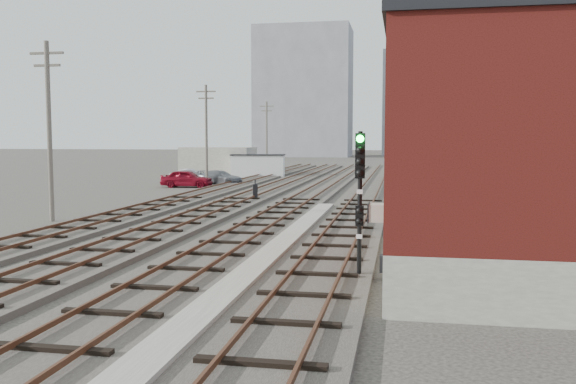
% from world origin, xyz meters
% --- Properties ---
extents(ground, '(320.00, 320.00, 0.00)m').
position_xyz_m(ground, '(0.00, 60.00, 0.00)').
color(ground, '#282621').
rests_on(ground, ground).
extents(track_right, '(3.20, 90.00, 0.39)m').
position_xyz_m(track_right, '(2.50, 39.00, 0.11)').
color(track_right, '#332D28').
rests_on(track_right, ground).
extents(track_mid_right, '(3.20, 90.00, 0.39)m').
position_xyz_m(track_mid_right, '(-1.50, 39.00, 0.11)').
color(track_mid_right, '#332D28').
rests_on(track_mid_right, ground).
extents(track_mid_left, '(3.20, 90.00, 0.39)m').
position_xyz_m(track_mid_left, '(-5.50, 39.00, 0.11)').
color(track_mid_left, '#332D28').
rests_on(track_mid_left, ground).
extents(track_left, '(3.20, 90.00, 0.39)m').
position_xyz_m(track_left, '(-9.50, 39.00, 0.11)').
color(track_left, '#332D28').
rests_on(track_left, ground).
extents(platform_curb, '(0.90, 28.00, 0.26)m').
position_xyz_m(platform_curb, '(0.50, 14.00, 0.13)').
color(platform_curb, gray).
rests_on(platform_curb, ground).
extents(brick_building, '(6.54, 12.20, 7.22)m').
position_xyz_m(brick_building, '(7.50, 12.00, 3.63)').
color(brick_building, gray).
rests_on(brick_building, ground).
extents(lattice_tower, '(1.60, 1.60, 15.00)m').
position_xyz_m(lattice_tower, '(5.50, 35.00, 7.50)').
color(lattice_tower, black).
rests_on(lattice_tower, ground).
extents(utility_pole_left_a, '(1.80, 0.24, 9.00)m').
position_xyz_m(utility_pole_left_a, '(-12.50, 20.00, 4.80)').
color(utility_pole_left_a, '#595147').
rests_on(utility_pole_left_a, ground).
extents(utility_pole_left_b, '(1.80, 0.24, 9.00)m').
position_xyz_m(utility_pole_left_b, '(-12.50, 45.00, 4.80)').
color(utility_pole_left_b, '#595147').
rests_on(utility_pole_left_b, ground).
extents(utility_pole_left_c, '(1.80, 0.24, 9.00)m').
position_xyz_m(utility_pole_left_c, '(-12.50, 70.00, 4.80)').
color(utility_pole_left_c, '#595147').
rests_on(utility_pole_left_c, ground).
extents(utility_pole_right_a, '(1.80, 0.24, 9.00)m').
position_xyz_m(utility_pole_right_a, '(6.50, 28.00, 4.80)').
color(utility_pole_right_a, '#595147').
rests_on(utility_pole_right_a, ground).
extents(utility_pole_right_b, '(1.80, 0.24, 9.00)m').
position_xyz_m(utility_pole_right_b, '(6.50, 58.00, 4.80)').
color(utility_pole_right_b, '#595147').
rests_on(utility_pole_right_b, ground).
extents(apartment_left, '(22.00, 14.00, 30.00)m').
position_xyz_m(apartment_left, '(-18.00, 135.00, 15.00)').
color(apartment_left, gray).
rests_on(apartment_left, ground).
extents(apartment_right, '(16.00, 12.00, 26.00)m').
position_xyz_m(apartment_right, '(8.00, 150.00, 13.00)').
color(apartment_right, gray).
rests_on(apartment_right, ground).
extents(shed_left, '(8.00, 5.00, 3.20)m').
position_xyz_m(shed_left, '(-16.00, 60.00, 1.60)').
color(shed_left, gray).
rests_on(shed_left, ground).
extents(shed_right, '(6.00, 6.00, 4.00)m').
position_xyz_m(shed_right, '(9.00, 70.00, 2.00)').
color(shed_right, gray).
rests_on(shed_right, ground).
extents(signal_mast, '(0.40, 0.42, 4.39)m').
position_xyz_m(signal_mast, '(3.70, 9.84, 2.62)').
color(signal_mast, gray).
rests_on(signal_mast, ground).
extents(switch_stand, '(0.39, 0.39, 1.35)m').
position_xyz_m(switch_stand, '(-4.75, 31.68, 0.64)').
color(switch_stand, black).
rests_on(switch_stand, ground).
extents(site_trailer, '(6.17, 3.28, 2.48)m').
position_xyz_m(site_trailer, '(-10.59, 57.06, 1.25)').
color(site_trailer, silver).
rests_on(site_trailer, ground).
extents(car_red, '(4.52, 2.02, 1.51)m').
position_xyz_m(car_red, '(-13.28, 41.87, 0.75)').
color(car_red, maroon).
rests_on(car_red, ground).
extents(car_silver, '(4.23, 2.29, 1.32)m').
position_xyz_m(car_silver, '(-14.58, 46.76, 0.66)').
color(car_silver, '#B3B6BB').
rests_on(car_silver, ground).
extents(car_grey, '(4.62, 2.70, 1.26)m').
position_xyz_m(car_grey, '(-11.55, 46.05, 0.63)').
color(car_grey, slate).
rests_on(car_grey, ground).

